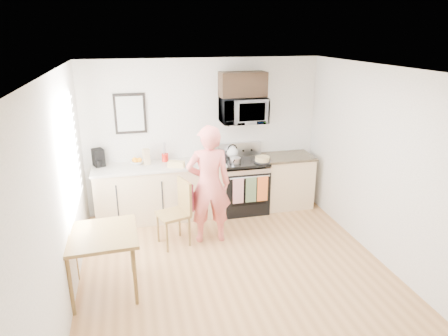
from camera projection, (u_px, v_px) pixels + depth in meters
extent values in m
plane|color=#97663A|center=(239.00, 277.00, 5.14)|extent=(4.60, 4.60, 0.00)
cube|color=beige|center=(204.00, 136.00, 6.83)|extent=(4.00, 0.04, 2.60)
cube|color=beige|center=(336.00, 307.00, 2.60)|extent=(4.00, 0.04, 2.60)
cube|color=beige|center=(61.00, 199.00, 4.27)|extent=(0.04, 4.60, 2.60)
cube|color=beige|center=(389.00, 170.00, 5.16)|extent=(0.04, 4.60, 2.60)
cube|color=white|center=(242.00, 71.00, 4.29)|extent=(4.00, 4.60, 0.04)
cube|color=silver|center=(69.00, 155.00, 4.93)|extent=(0.02, 1.40, 1.50)
cube|color=white|center=(70.00, 155.00, 4.93)|extent=(0.01, 1.30, 1.40)
cube|color=#D6B089|center=(161.00, 193.00, 6.65)|extent=(2.10, 0.60, 0.90)
cube|color=beige|center=(159.00, 166.00, 6.50)|extent=(2.14, 0.64, 0.04)
cube|color=#D6B089|center=(286.00, 182.00, 7.15)|extent=(0.84, 0.60, 0.90)
cube|color=black|center=(287.00, 157.00, 6.99)|extent=(0.88, 0.64, 0.04)
cube|color=black|center=(244.00, 189.00, 6.97)|extent=(0.76, 0.65, 0.77)
cube|color=black|center=(249.00, 193.00, 6.66)|extent=(0.61, 0.02, 0.45)
cube|color=#B6B6BB|center=(249.00, 174.00, 6.55)|extent=(0.74, 0.02, 0.14)
cylinder|color=#B6B6BB|center=(250.00, 177.00, 6.52)|extent=(0.68, 0.02, 0.02)
cube|color=black|center=(244.00, 161.00, 6.80)|extent=(0.76, 0.65, 0.04)
cube|color=#B6B6BB|center=(240.00, 149.00, 7.01)|extent=(0.76, 0.08, 0.24)
cube|color=silver|center=(238.00, 191.00, 6.54)|extent=(0.18, 0.02, 0.44)
cube|color=#516745|center=(251.00, 190.00, 6.59)|extent=(0.18, 0.02, 0.44)
cube|color=orange|center=(263.00, 189.00, 6.64)|extent=(0.18, 0.02, 0.44)
imported|color=#B6B6BB|center=(243.00, 110.00, 6.62)|extent=(0.76, 0.51, 0.42)
cube|color=black|center=(243.00, 84.00, 6.52)|extent=(0.76, 0.35, 0.40)
cube|color=black|center=(130.00, 114.00, 6.40)|extent=(0.50, 0.03, 0.65)
cube|color=#B8BCB1|center=(130.00, 114.00, 6.38)|extent=(0.42, 0.01, 0.56)
cube|color=#B0170F|center=(207.00, 136.00, 6.83)|extent=(0.20, 0.02, 0.20)
imported|color=#D7403B|center=(209.00, 185.00, 5.79)|extent=(0.68, 0.47, 1.78)
cube|color=brown|center=(100.00, 235.00, 4.62)|extent=(0.84, 0.84, 0.04)
cylinder|color=brown|center=(71.00, 286.00, 4.35)|extent=(0.05, 0.05, 0.74)
cylinder|color=brown|center=(135.00, 276.00, 4.52)|extent=(0.05, 0.05, 0.74)
cylinder|color=brown|center=(75.00, 254.00, 4.97)|extent=(0.05, 0.05, 0.74)
cylinder|color=brown|center=(131.00, 246.00, 5.15)|extent=(0.05, 0.05, 0.74)
cube|color=brown|center=(173.00, 215.00, 5.80)|extent=(0.52, 0.52, 0.04)
cube|color=brown|center=(185.00, 196.00, 5.81)|extent=(0.16, 0.41, 0.50)
cube|color=#5C0F1B|center=(186.00, 195.00, 5.82)|extent=(0.17, 0.37, 0.41)
cylinder|color=brown|center=(167.00, 238.00, 5.65)|extent=(0.03, 0.03, 0.46)
cylinder|color=brown|center=(190.00, 232.00, 5.82)|extent=(0.03, 0.03, 0.46)
cylinder|color=brown|center=(158.00, 228.00, 5.94)|extent=(0.03, 0.03, 0.46)
cylinder|color=brown|center=(180.00, 222.00, 6.11)|extent=(0.03, 0.03, 0.46)
cube|color=brown|center=(211.00, 151.00, 6.86)|extent=(0.12, 0.15, 0.22)
cylinder|color=#B0170F|center=(165.00, 158.00, 6.65)|extent=(0.11, 0.11, 0.14)
imported|color=white|center=(137.00, 162.00, 6.54)|extent=(0.28, 0.28, 0.06)
cube|color=tan|center=(146.00, 157.00, 6.48)|extent=(0.12, 0.12, 0.26)
cube|color=black|center=(98.00, 157.00, 6.40)|extent=(0.22, 0.24, 0.28)
cylinder|color=black|center=(99.00, 163.00, 6.35)|extent=(0.11, 0.11, 0.11)
cube|color=tan|center=(176.00, 164.00, 6.38)|extent=(0.29, 0.21, 0.10)
cylinder|color=black|center=(262.00, 162.00, 6.68)|extent=(0.29, 0.29, 0.02)
cylinder|color=tan|center=(262.00, 159.00, 6.67)|extent=(0.24, 0.24, 0.08)
sphere|color=white|center=(232.00, 153.00, 6.87)|extent=(0.20, 0.20, 0.20)
cone|color=white|center=(232.00, 147.00, 6.83)|extent=(0.06, 0.06, 0.06)
torus|color=black|center=(232.00, 149.00, 6.85)|extent=(0.17, 0.02, 0.17)
cylinder|color=#B6B6BB|center=(235.00, 160.00, 6.62)|extent=(0.18, 0.18, 0.09)
cylinder|color=black|center=(234.00, 161.00, 6.49)|extent=(0.08, 0.15, 0.02)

